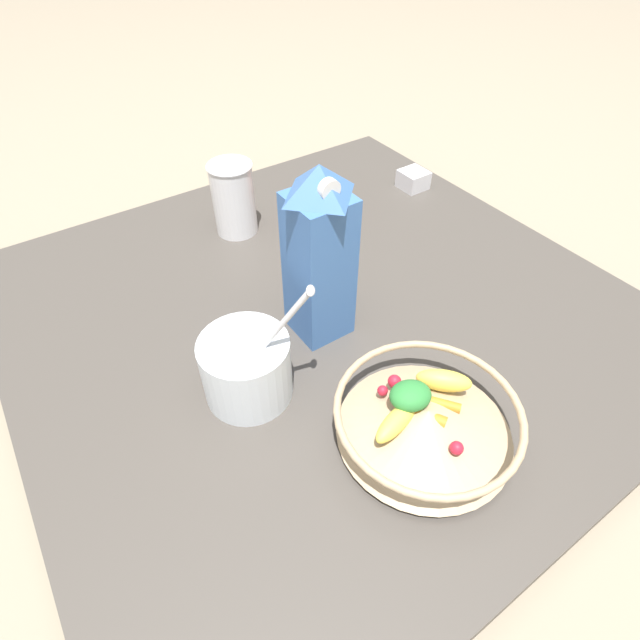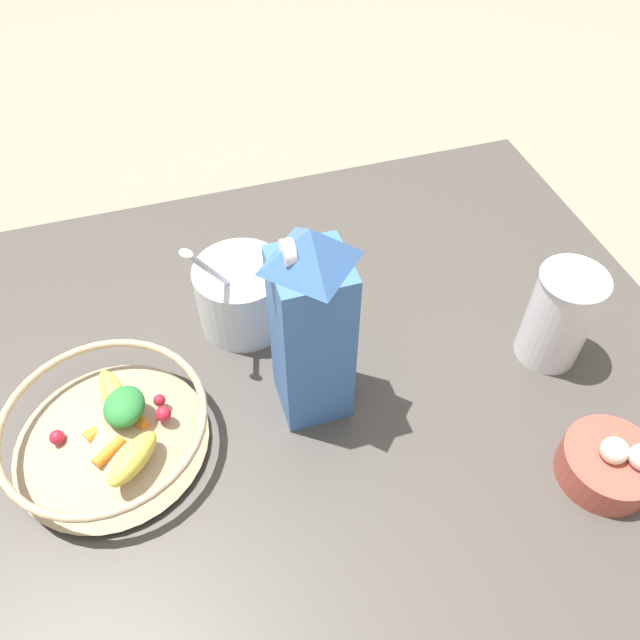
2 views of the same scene
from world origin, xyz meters
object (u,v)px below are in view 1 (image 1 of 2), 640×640
at_px(milk_carton, 319,256).
at_px(fruit_bowl, 426,419).
at_px(spice_jar, 413,180).
at_px(yogurt_tub, 246,366).
at_px(drinking_cup, 233,197).
at_px(garlic_bowl, 320,199).

bearing_deg(milk_carton, fruit_bowl, -90.73).
relative_size(fruit_bowl, spice_jar, 4.25).
bearing_deg(yogurt_tub, spice_jar, 27.67).
xyz_separation_m(fruit_bowl, drinking_cup, (0.02, 0.58, 0.04)).
xyz_separation_m(yogurt_tub, garlic_bowl, (0.36, 0.35, -0.03)).
relative_size(milk_carton, drinking_cup, 1.98).
bearing_deg(drinking_cup, spice_jar, -9.83).
bearing_deg(spice_jar, fruit_bowl, -130.73).
height_order(drinking_cup, spice_jar, drinking_cup).
distance_m(fruit_bowl, spice_jar, 0.67).
height_order(milk_carton, garlic_bowl, milk_carton).
bearing_deg(yogurt_tub, drinking_cup, 64.96).
relative_size(yogurt_tub, spice_jar, 3.67).
bearing_deg(garlic_bowl, drinking_cup, 170.46).
relative_size(fruit_bowl, milk_carton, 0.85).
bearing_deg(fruit_bowl, yogurt_tub, 128.31).
height_order(yogurt_tub, garlic_bowl, yogurt_tub).
relative_size(fruit_bowl, yogurt_tub, 1.16).
relative_size(fruit_bowl, garlic_bowl, 2.22).
bearing_deg(fruit_bowl, garlic_bowl, 69.27).
bearing_deg(spice_jar, garlic_bowl, 169.94).
distance_m(milk_carton, garlic_bowl, 0.38).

